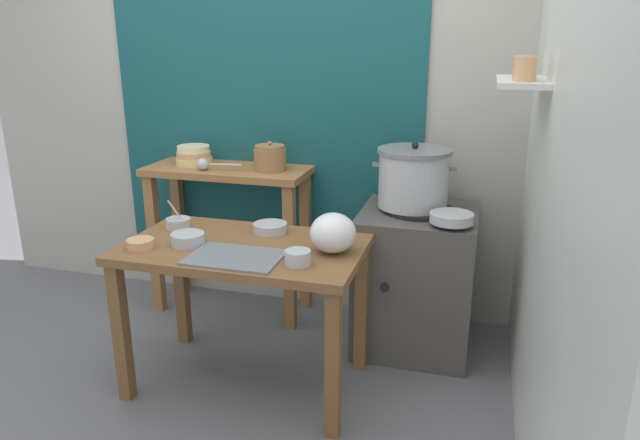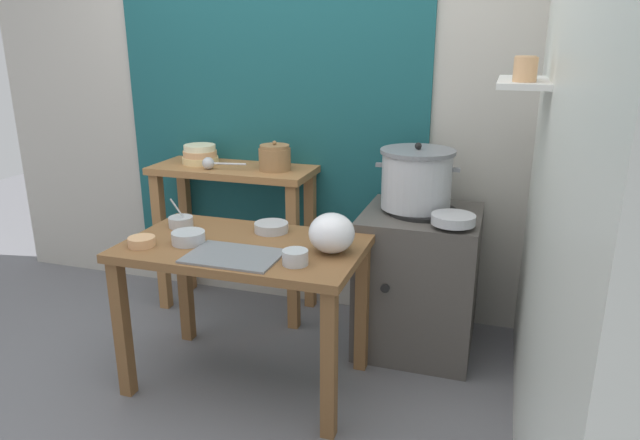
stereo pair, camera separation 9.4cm
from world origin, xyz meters
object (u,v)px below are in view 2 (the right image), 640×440
Objects in this scene: steamer_pot at (417,179)px; plastic_bag at (332,233)px; back_shelf_table at (234,203)px; stove_block at (418,280)px; prep_bowl_4 at (295,257)px; prep_table at (244,266)px; ladle at (210,163)px; clay_pot at (275,158)px; prep_bowl_1 at (181,221)px; bowl_stack_enamel at (200,155)px; serving_tray at (234,256)px; prep_bowl_3 at (188,237)px; wide_pan at (453,219)px; prep_bowl_2 at (271,227)px; prep_bowl_0 at (142,241)px.

plastic_bag is (-0.27, -0.61, -0.13)m from steamer_pot.
back_shelf_table is 1.13m from steamer_pot.
prep_bowl_4 reaches higher than stove_block.
prep_table is 0.88m from ladle.
clay_pot reaches higher than prep_bowl_1.
stove_block is (1.14, -0.13, -0.30)m from back_shelf_table.
bowl_stack_enamel is at bearing 144.58° from plastic_bag.
prep_bowl_1 reaches higher than serving_tray.
prep_bowl_3 is (-0.93, -0.70, -0.18)m from steamer_pot.
serving_tray is 0.29m from prep_bowl_3.
back_shelf_table is at bearing 165.85° from wide_pan.
bowl_stack_enamel reaches higher than prep_bowl_2.
plastic_bag is (0.39, 0.19, 0.08)m from serving_tray.
prep_table is at bearing 152.25° from prep_bowl_4.
stove_block is at bearing -8.52° from clay_pot.
plastic_bag reaches higher than prep_table.
bowl_stack_enamel reaches higher than back_shelf_table.
serving_tray is 1.91× the size of wide_pan.
prep_table is 0.85m from back_shelf_table.
bowl_stack_enamel reaches higher than plastic_bag.
ladle is 1.67× the size of prep_bowl_1.
back_shelf_table is 1.36m from wide_pan.
plastic_bag is 1.66× the size of prep_bowl_0.
prep_bowl_0 is (-1.33, -0.58, -0.06)m from wide_pan.
bowl_stack_enamel is 0.92m from prep_bowl_2.
back_shelf_table is 0.29m from ladle.
prep_bowl_2 is at bearing 8.45° from prep_bowl_1.
wide_pan is 0.87m from prep_bowl_2.
serving_tray is 1.96× the size of plastic_bag.
prep_bowl_4 reaches higher than prep_bowl_0.
wide_pan is at bearing 13.86° from prep_bowl_2.
back_shelf_table is at bearing 128.69° from prep_bowl_4.
prep_bowl_1 is at bearing -171.55° from prep_bowl_2.
prep_bowl_0 is at bearing -179.79° from serving_tray.
clay_pot reaches higher than plastic_bag.
back_shelf_table is 1.23× the size of stove_block.
prep_bowl_1 reaches higher than stove_block.
clay_pot is (-0.14, 0.74, 0.36)m from prep_table.
stove_block is at bearing 48.20° from serving_tray.
prep_bowl_1 is 0.78m from prep_bowl_4.
plastic_bag is 1.23× the size of prep_bowl_2.
prep_bowl_1 is at bearing -89.45° from back_shelf_table.
prep_bowl_1 is at bearing -78.96° from ladle.
serving_tray is 0.37m from prep_bowl_2.
plastic_bag is at bearing -7.81° from prep_bowl_1.
ladle is at bearing 95.42° from prep_bowl_0.
prep_bowl_1 is (-0.44, 0.30, 0.02)m from serving_tray.
back_shelf_table is (-0.41, 0.74, 0.07)m from prep_table.
serving_tray is 2.60× the size of prep_bowl_1.
ladle is 1.16m from prep_bowl_4.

